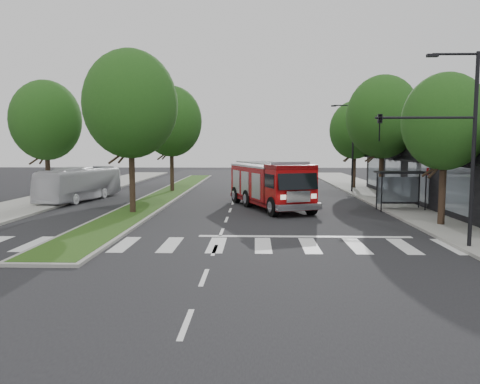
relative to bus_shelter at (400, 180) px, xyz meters
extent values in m
plane|color=black|center=(-11.20, -8.15, -2.04)|extent=(140.00, 140.00, 0.00)
cube|color=gray|center=(1.30, 1.85, -1.96)|extent=(5.00, 80.00, 0.15)
cube|color=gray|center=(-25.70, 1.85, -1.96)|extent=(5.00, 80.00, 0.15)
cube|color=gray|center=(-17.20, 9.85, -1.97)|extent=(3.00, 50.00, 0.14)
cube|color=#234814|center=(-17.20, 9.85, -1.89)|extent=(2.60, 49.50, 0.02)
cube|color=black|center=(5.80, 1.85, 0.46)|extent=(8.00, 30.00, 5.00)
cylinder|color=black|center=(-1.40, -0.75, -0.79)|extent=(0.08, 0.08, 2.50)
cylinder|color=black|center=(1.40, -0.75, -0.79)|extent=(0.08, 0.08, 2.50)
cylinder|color=black|center=(-1.40, 0.45, -0.79)|extent=(0.08, 0.08, 2.50)
cylinder|color=black|center=(1.40, 0.45, -0.79)|extent=(0.08, 0.08, 2.50)
cube|color=black|center=(0.00, -0.15, 0.51)|extent=(3.20, 1.60, 0.12)
cube|color=#8C99A5|center=(0.00, 0.55, -0.74)|extent=(2.80, 0.04, 1.80)
cube|color=black|center=(0.00, -0.15, -1.49)|extent=(2.40, 0.40, 0.08)
cylinder|color=black|center=(0.30, -6.15, -0.17)|extent=(0.36, 0.36, 3.74)
ellipsoid|color=black|center=(0.30, -6.15, 3.49)|extent=(4.40, 4.40, 5.06)
cylinder|color=black|center=(0.30, 5.85, 0.16)|extent=(0.36, 0.36, 4.40)
ellipsoid|color=black|center=(0.30, 5.85, 4.46)|extent=(5.60, 5.60, 6.44)
cylinder|color=black|center=(0.30, 15.85, -0.06)|extent=(0.36, 0.36, 3.96)
ellipsoid|color=black|center=(0.30, 15.85, 3.81)|extent=(5.00, 5.00, 5.75)
cylinder|color=black|center=(-17.20, -2.15, 0.27)|extent=(0.36, 0.36, 4.62)
ellipsoid|color=black|center=(-17.20, -2.15, 4.79)|extent=(5.80, 5.80, 6.67)
cylinder|color=black|center=(-17.20, 11.85, 0.16)|extent=(0.36, 0.36, 4.40)
ellipsoid|color=black|center=(-17.20, 11.85, 4.46)|extent=(5.60, 5.60, 6.44)
cylinder|color=black|center=(-25.20, 3.85, 0.05)|extent=(0.36, 0.36, 4.18)
ellipsoid|color=black|center=(-25.20, 3.85, 4.14)|extent=(5.20, 5.20, 5.98)
cylinder|color=black|center=(-0.70, -11.65, 1.96)|extent=(0.16, 0.16, 8.00)
cylinder|color=black|center=(-1.60, -11.65, 5.86)|extent=(1.80, 0.10, 0.10)
cube|color=black|center=(-2.50, -11.65, 5.81)|extent=(0.45, 0.20, 0.12)
cylinder|color=black|center=(-2.70, -11.65, 3.36)|extent=(4.00, 0.10, 0.10)
imported|color=black|center=(-4.50, -11.65, 2.96)|extent=(0.18, 0.22, 1.10)
cylinder|color=black|center=(-0.70, 11.85, 1.96)|extent=(0.16, 0.16, 8.00)
cylinder|color=black|center=(-1.60, 11.85, 5.86)|extent=(1.80, 0.10, 0.10)
cube|color=black|center=(-2.50, 11.85, 5.81)|extent=(0.45, 0.20, 0.12)
cube|color=#620506|center=(-8.55, 1.04, -1.49)|extent=(5.78, 9.66, 0.28)
cube|color=#98080A|center=(-8.86, 1.87, -0.33)|extent=(5.02, 7.59, 2.21)
cube|color=#98080A|center=(-7.37, -2.18, -0.33)|extent=(3.28, 2.82, 2.32)
cube|color=#B2B2B7|center=(-8.86, 1.87, 0.83)|extent=(5.02, 7.59, 0.13)
cylinder|color=#B2B2B7|center=(-9.79, 1.53, 1.05)|extent=(2.38, 6.26, 0.11)
cylinder|color=#B2B2B7|center=(-7.92, 2.21, 1.05)|extent=(2.38, 6.26, 0.11)
cube|color=silver|center=(-6.94, -3.37, -1.38)|extent=(2.83, 1.35, 0.39)
cube|color=#8C99A5|center=(-7.37, -2.18, 1.16)|extent=(2.41, 1.20, 0.20)
cylinder|color=black|center=(-8.45, -2.92, -1.43)|extent=(0.78, 1.27, 1.21)
cylinder|color=black|center=(-6.07, -2.05, -1.43)|extent=(0.78, 1.27, 1.21)
cylinder|color=black|center=(-10.05, 1.43, -1.43)|extent=(0.78, 1.27, 1.21)
cylinder|color=black|center=(-7.66, 2.30, -1.43)|extent=(0.78, 1.27, 1.21)
cylinder|color=black|center=(-10.96, 3.92, -1.43)|extent=(0.78, 1.27, 1.21)
cylinder|color=black|center=(-8.57, 4.79, -1.43)|extent=(0.78, 1.27, 1.21)
imported|color=silver|center=(-23.20, 5.12, -0.72)|extent=(3.79, 9.68, 2.63)
camera|label=1|loc=(-9.56, -30.93, 2.22)|focal=35.00mm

